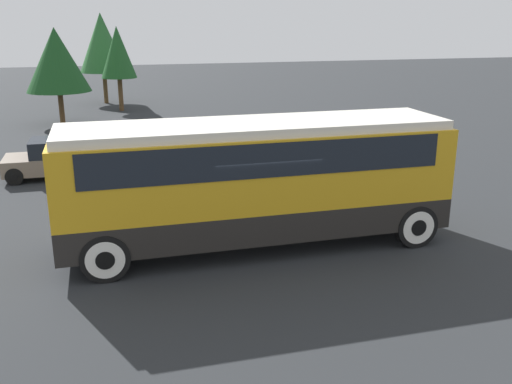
% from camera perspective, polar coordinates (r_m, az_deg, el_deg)
% --- Properties ---
extents(ground_plane, '(120.00, 120.00, 0.00)m').
position_cam_1_polar(ground_plane, '(14.69, 0.00, -5.39)').
color(ground_plane, '#26282B').
extents(tour_bus, '(9.61, 2.50, 3.21)m').
position_cam_1_polar(tour_bus, '(14.09, 0.38, 1.92)').
color(tour_bus, black).
rests_on(tour_bus, ground_plane).
extents(parked_car_near, '(4.72, 1.86, 1.34)m').
position_cam_1_polar(parked_car_near, '(22.75, 0.08, 4.53)').
color(parked_car_near, maroon).
rests_on(parked_car_near, ground_plane).
extents(parked_car_mid, '(4.72, 1.79, 1.40)m').
position_cam_1_polar(parked_car_mid, '(22.04, -18.06, 3.31)').
color(parked_car_mid, '#7A6B5B').
rests_on(parked_car_mid, ground_plane).
extents(tree_left, '(2.16, 2.16, 5.13)m').
position_cam_1_polar(tree_left, '(36.77, -13.65, 13.40)').
color(tree_left, brown).
rests_on(tree_left, ground_plane).
extents(tree_center, '(3.39, 3.39, 5.14)m').
position_cam_1_polar(tree_center, '(32.85, -19.31, 12.37)').
color(tree_center, brown).
rests_on(tree_center, ground_plane).
extents(tree_right, '(3.10, 3.10, 5.94)m').
position_cam_1_polar(tree_right, '(40.39, -15.15, 14.21)').
color(tree_right, brown).
rests_on(tree_right, ground_plane).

